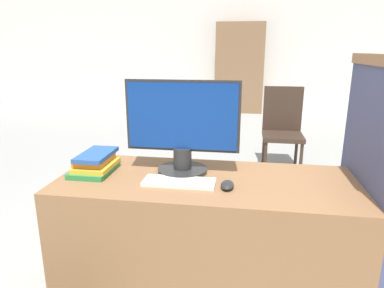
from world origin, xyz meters
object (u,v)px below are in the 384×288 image
at_px(mouse, 227,185).
at_px(far_chair, 282,126).
at_px(keyboard, 179,182).
at_px(monitor, 182,128).
at_px(book_stack, 95,163).

distance_m(mouse, far_chair, 2.53).
bearing_deg(far_chair, keyboard, -132.21).
height_order(monitor, far_chair, monitor).
bearing_deg(book_stack, mouse, -9.09).
xyz_separation_m(keyboard, far_chair, (0.72, 2.45, -0.24)).
height_order(keyboard, mouse, mouse).
relative_size(keyboard, mouse, 3.31).
height_order(monitor, mouse, monitor).
height_order(mouse, book_stack, book_stack).
xyz_separation_m(monitor, book_stack, (-0.45, -0.07, -0.19)).
height_order(book_stack, far_chair, far_chair).
height_order(keyboard, book_stack, book_stack).
xyz_separation_m(mouse, book_stack, (-0.69, 0.11, 0.03)).
relative_size(monitor, far_chair, 0.61).
distance_m(mouse, book_stack, 0.70).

